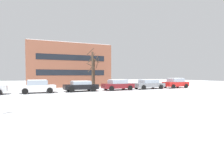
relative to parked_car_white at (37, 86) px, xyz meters
name	(u,v)px	position (x,y,z in m)	size (l,w,h in m)	color
ground_plane	(5,109)	(-2.38, -9.85, -0.76)	(120.00, 120.00, 0.00)	white
road_surface	(10,101)	(-2.38, -5.95, -0.76)	(80.00, 9.80, 0.00)	silver
parked_car_white	(37,86)	(0.00, 0.00, 0.00)	(3.86, 2.11, 1.51)	white
parked_car_black	(81,86)	(5.05, 0.09, -0.07)	(4.14, 2.09, 1.32)	black
parked_car_maroon	(118,85)	(10.10, -0.05, -0.03)	(4.17, 2.13, 1.44)	maroon
parked_car_gray	(149,84)	(15.14, 0.06, -0.04)	(4.58, 2.17, 1.39)	slate
parked_car_red	(176,83)	(20.19, 0.01, 0.02)	(3.92, 2.10, 1.56)	red
tree_far_mid	(92,69)	(7.81, 3.79, 2.15)	(1.60, 1.72, 6.10)	#423326
tree_far_right	(94,72)	(8.26, 4.38, 1.72)	(1.64, 1.64, 5.04)	#423326
building_far_right	(66,66)	(5.81, 13.50, 2.93)	(13.85, 11.10, 7.39)	brown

